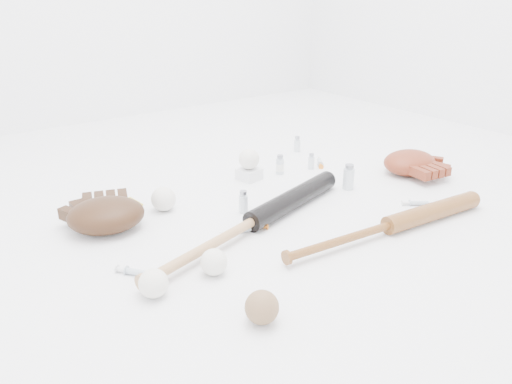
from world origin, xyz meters
TOP-DOWN VIEW (x-y plane):
  - bat_dark at (-0.13, -0.06)m, footprint 0.89×0.31m
  - bat_wood at (0.19, -0.31)m, footprint 0.79×0.13m
  - glove_dark at (-0.48, 0.21)m, footprint 0.35×0.35m
  - glove_tan at (0.66, -0.02)m, footprint 0.29×0.29m
  - trading_card at (-0.35, 0.35)m, footprint 0.07×0.09m
  - pedestal at (0.11, 0.30)m, footprint 0.09×0.09m
  - baseball_on_pedestal at (0.11, 0.30)m, footprint 0.08×0.08m
  - baseball_left at (-0.51, -0.19)m, footprint 0.07×0.07m
  - baseball_upper at (-0.27, 0.24)m, footprint 0.08×0.08m
  - baseball_mid at (-0.35, -0.19)m, footprint 0.07×0.07m
  - baseball_aged at (-0.37, -0.42)m, footprint 0.08×0.08m
  - syringe_0 at (-0.51, -0.09)m, footprint 0.11×0.14m
  - syringe_1 at (-0.15, -0.05)m, footprint 0.17×0.08m
  - syringe_2 at (0.45, 0.27)m, footprint 0.11×0.13m
  - syringe_3 at (0.44, -0.24)m, footprint 0.12×0.10m
  - vial_0 at (0.38, 0.25)m, footprint 0.02×0.02m
  - vial_1 at (0.48, 0.45)m, footprint 0.03×0.03m
  - vial_2 at (0.25, 0.28)m, footprint 0.03×0.03m
  - vial_3 at (0.35, 0.01)m, footprint 0.04×0.04m
  - vial_4 at (-0.07, 0.07)m, footprint 0.03×0.03m

SIDE VIEW (x-z plane):
  - trading_card at x=-0.35m, z-range 0.00..0.00m
  - syringe_3 at x=0.44m, z-range 0.00..0.02m
  - syringe_2 at x=0.45m, z-range 0.00..0.02m
  - syringe_0 at x=-0.51m, z-range 0.00..0.02m
  - syringe_1 at x=-0.15m, z-range 0.00..0.02m
  - pedestal at x=0.11m, z-range 0.00..0.04m
  - bat_wood at x=0.19m, z-range 0.00..0.06m
  - vial_0 at x=0.38m, z-range 0.00..0.06m
  - bat_dark at x=-0.13m, z-range 0.00..0.07m
  - vial_1 at x=0.48m, z-range 0.00..0.07m
  - baseball_mid at x=-0.35m, z-range 0.00..0.07m
  - baseball_left at x=-0.51m, z-range 0.00..0.07m
  - vial_4 at x=-0.07m, z-range 0.00..0.08m
  - baseball_aged at x=-0.37m, z-range 0.00..0.08m
  - vial_2 at x=0.25m, z-range 0.00..0.08m
  - baseball_upper at x=-0.27m, z-range 0.00..0.08m
  - glove_tan at x=0.66m, z-range 0.00..0.09m
  - vial_3 at x=0.35m, z-range 0.00..0.09m
  - glove_dark at x=-0.48m, z-range 0.00..0.10m
  - baseball_on_pedestal at x=0.11m, z-range 0.04..0.12m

